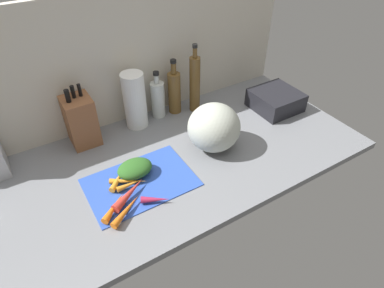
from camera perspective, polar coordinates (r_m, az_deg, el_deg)
ground_plane at (r=142.91cm, az=-3.99°, el=-2.82°), size 170.00×80.00×3.00cm
wall_back at (r=155.87cm, az=-11.45°, el=14.15°), size 170.00×3.00×60.00cm
cutting_board at (r=132.05cm, az=-8.91°, el=-6.48°), size 41.35×28.21×0.80cm
carrot_0 at (r=129.59cm, az=-10.70°, el=-6.89°), size 10.48×2.49×2.25cm
carrot_1 at (r=125.34cm, az=-10.83°, el=-8.46°), size 16.19×11.71×3.59cm
carrot_2 at (r=122.69cm, az=-6.35°, el=-9.51°), size 10.43×7.45×2.65cm
carrot_3 at (r=122.68cm, az=-13.33°, el=-10.57°), size 12.05×10.93×2.82cm
carrot_4 at (r=120.81cm, az=-11.29°, el=-11.19°), size 14.26×10.56×2.77cm
carrot_5 at (r=131.09cm, az=-10.98°, el=-6.31°), size 13.38×9.37×2.12cm
carrot_6 at (r=133.40cm, az=-12.36°, el=-5.49°), size 12.61×12.70×2.44cm
carrot_greens_pile at (r=132.96cm, az=-9.84°, el=-4.20°), size 14.11×10.86×5.97cm
winter_squash at (r=141.21cm, az=3.81°, el=2.86°), size 22.88×22.43×21.02cm
knife_block at (r=151.58cm, az=-18.65°, el=3.84°), size 11.92×13.38×27.69cm
paper_towel_roll at (r=155.56cm, az=-9.87°, el=7.40°), size 10.39×10.39×27.03cm
bottle_0 at (r=163.20cm, az=-5.91°, el=7.78°), size 6.75×6.75×23.95cm
bottle_1 at (r=164.98cm, az=-3.07°, el=9.01°), size 6.32×6.32×28.13cm
bottle_2 at (r=164.56cm, az=0.48°, el=10.39°), size 5.32×5.32×34.82cm
dish_rack at (r=175.90cm, az=14.24°, el=7.35°), size 22.28×22.00×9.34cm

